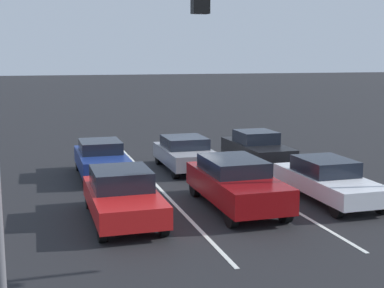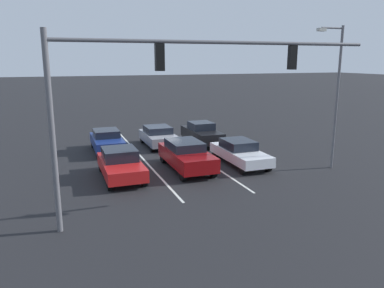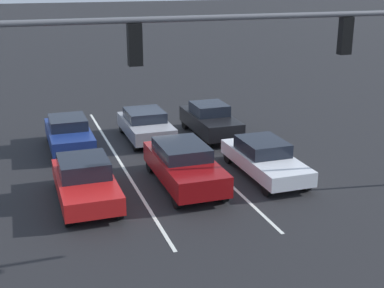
{
  "view_description": "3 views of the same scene",
  "coord_description": "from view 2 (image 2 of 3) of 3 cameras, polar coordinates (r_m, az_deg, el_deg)",
  "views": [
    {
      "loc": [
        5.95,
        20.83,
        4.76
      ],
      "look_at": [
        1.27,
        5.04,
        2.05
      ],
      "focal_mm": 50.0,
      "sensor_mm": 36.0,
      "label": 1
    },
    {
      "loc": [
        6.51,
        24.22,
        5.94
      ],
      "look_at": [
        -0.05,
        6.38,
        1.63
      ],
      "focal_mm": 35.0,
      "sensor_mm": 36.0,
      "label": 2
    },
    {
      "loc": [
        5.58,
        23.03,
        7.6
      ],
      "look_at": [
        0.23,
        7.21,
        2.18
      ],
      "focal_mm": 50.0,
      "sensor_mm": 36.0,
      "label": 3
    }
  ],
  "objects": [
    {
      "name": "ground_plane",
      "position": [
        25.77,
        -4.99,
        -0.61
      ],
      "size": [
        240.0,
        240.0,
        0.0
      ],
      "primitive_type": "plane",
      "color": "black"
    },
    {
      "name": "car_white_leftlane_front",
      "position": [
        21.84,
        7.27,
        -1.21
      ],
      "size": [
        1.8,
        4.72,
        1.38
      ],
      "color": "silver",
      "rests_on": "ground_plane"
    },
    {
      "name": "car_maroon_midlane_front",
      "position": [
        20.54,
        -0.9,
        -1.65
      ],
      "size": [
        1.92,
        4.76,
        1.56
      ],
      "color": "maroon",
      "rests_on": "ground_plane"
    },
    {
      "name": "car_black_leftlane_second",
      "position": [
        26.67,
        1.49,
        1.65
      ],
      "size": [
        1.75,
        4.32,
        1.58
      ],
      "color": "black",
      "rests_on": "ground_plane"
    },
    {
      "name": "car_navy_rightlane_second",
      "position": [
        25.14,
        -12.84,
        0.52
      ],
      "size": [
        1.79,
        4.26,
        1.44
      ],
      "color": "navy",
      "rests_on": "ground_plane"
    },
    {
      "name": "car_red_rightlane_front",
      "position": [
        19.42,
        -10.82,
        -2.95
      ],
      "size": [
        1.89,
        4.37,
        1.5
      ],
      "color": "red",
      "rests_on": "ground_plane"
    },
    {
      "name": "lane_stripe_left_divider",
      "position": [
        24.37,
        0.16,
        -1.33
      ],
      "size": [
        0.12,
        16.12,
        0.01
      ],
      "primitive_type": "cube",
      "color": "silver",
      "rests_on": "ground_plane"
    },
    {
      "name": "lane_stripe_center_divider",
      "position": [
        23.44,
        -7.68,
        -2.02
      ],
      "size": [
        0.12,
        16.12,
        0.01
      ],
      "primitive_type": "cube",
      "color": "silver",
      "rests_on": "ground_plane"
    },
    {
      "name": "car_gray_midlane_second",
      "position": [
        26.17,
        -5.15,
        1.23
      ],
      "size": [
        1.92,
        4.04,
        1.4
      ],
      "color": "gray",
      "rests_on": "ground_plane"
    },
    {
      "name": "street_lamp_left_shoulder",
      "position": [
        21.61,
        20.99,
        7.83
      ],
      "size": [
        1.63,
        0.24,
        7.66
      ],
      "color": "slate",
      "rests_on": "ground_plane"
    },
    {
      "name": "traffic_signal_gantry",
      "position": [
        13.65,
        -4.35,
        9.65
      ],
      "size": [
        12.75,
        0.37,
        6.93
      ],
      "color": "slate",
      "rests_on": "ground_plane"
    }
  ]
}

